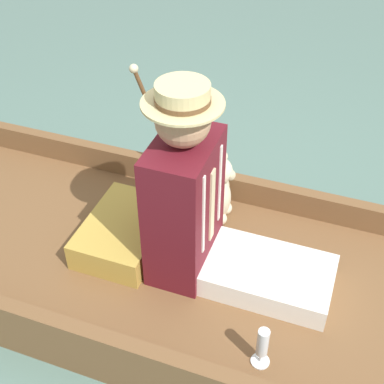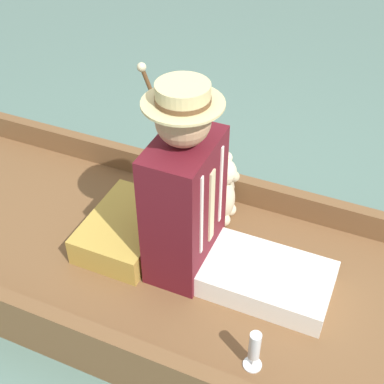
{
  "view_description": "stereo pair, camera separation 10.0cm",
  "coord_description": "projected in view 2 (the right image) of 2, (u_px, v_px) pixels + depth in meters",
  "views": [
    {
      "loc": [
        1.52,
        0.49,
        1.94
      ],
      "look_at": [
        -0.03,
        -0.08,
        0.57
      ],
      "focal_mm": 50.0,
      "sensor_mm": 36.0,
      "label": 1
    },
    {
      "loc": [
        1.49,
        0.58,
        1.94
      ],
      "look_at": [
        -0.03,
        -0.08,
        0.57
      ],
      "focal_mm": 50.0,
      "sensor_mm": 36.0,
      "label": 2
    }
  ],
  "objects": [
    {
      "name": "ground_plane",
      "position": [
        205.0,
        294.0,
        2.47
      ],
      "size": [
        16.0,
        16.0,
        0.0
      ],
      "primitive_type": "plane",
      "color": "slate"
    },
    {
      "name": "punt_boat",
      "position": [
        205.0,
        282.0,
        2.41
      ],
      "size": [
        1.14,
        3.21,
        0.28
      ],
      "color": "brown",
      "rests_on": "ground_plane"
    },
    {
      "name": "seat_cushion",
      "position": [
        127.0,
        229.0,
        2.49
      ],
      "size": [
        0.49,
        0.34,
        0.14
      ],
      "color": "#B7933D",
      "rests_on": "punt_boat"
    },
    {
      "name": "seated_person",
      "position": [
        203.0,
        211.0,
        2.19
      ],
      "size": [
        0.38,
        0.81,
        0.9
      ],
      "rotation": [
        0.0,
        0.0,
        -0.08
      ],
      "color": "white",
      "rests_on": "punt_boat"
    },
    {
      "name": "teddy_bear",
      "position": [
        222.0,
        191.0,
        2.54
      ],
      "size": [
        0.26,
        0.15,
        0.37
      ],
      "color": "beige",
      "rests_on": "punt_boat"
    },
    {
      "name": "wine_glass",
      "position": [
        254.0,
        348.0,
        1.95
      ],
      "size": [
        0.07,
        0.07,
        0.19
      ],
      "color": "silver",
      "rests_on": "punt_boat"
    },
    {
      "name": "walking_cane",
      "position": [
        163.0,
        121.0,
        2.57
      ],
      "size": [
        0.04,
        0.29,
        0.7
      ],
      "color": "brown",
      "rests_on": "punt_boat"
    }
  ]
}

